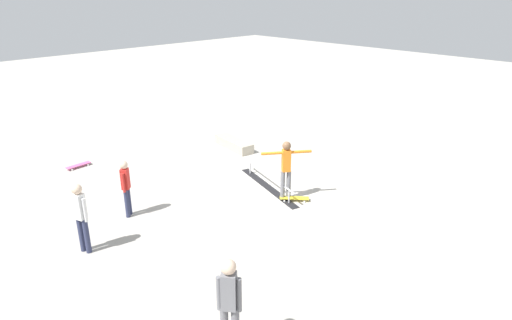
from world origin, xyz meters
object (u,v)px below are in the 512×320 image
(loose_skateboard_orange, at_px, (231,286))
(bystander_grey_shirt, at_px, (229,302))
(skateboard_main, at_px, (294,198))
(bystander_white_shirt, at_px, (81,214))
(loose_skateboard_pink, at_px, (78,165))
(bystander_red_shirt, at_px, (126,185))
(skate_ledge, at_px, (234,144))
(grind_rail, at_px, (268,182))
(skater_main, at_px, (286,167))

(loose_skateboard_orange, bearing_deg, bystander_grey_shirt, 175.03)
(skateboard_main, xyz_separation_m, bystander_white_shirt, (1.64, 5.18, 0.85))
(skateboard_main, bearing_deg, loose_skateboard_pink, 164.86)
(loose_skateboard_pink, distance_m, loose_skateboard_orange, 8.15)
(skateboard_main, bearing_deg, bystander_red_shirt, -164.76)
(skate_ledge, distance_m, loose_skateboard_orange, 8.03)
(bystander_red_shirt, relative_size, bystander_white_shirt, 0.92)
(skateboard_main, height_order, bystander_grey_shirt, bystander_grey_shirt)
(grind_rail, distance_m, bystander_grey_shirt, 6.37)
(bystander_grey_shirt, height_order, loose_skateboard_pink, bystander_grey_shirt)
(bystander_grey_shirt, bearing_deg, grind_rail, -89.62)
(skateboard_main, relative_size, bystander_red_shirt, 0.49)
(bystander_red_shirt, xyz_separation_m, loose_skateboard_pink, (4.06, -0.50, -0.78))
(loose_skateboard_orange, bearing_deg, grind_rail, -17.64)
(skate_ledge, height_order, skateboard_main, skate_ledge)
(skater_main, xyz_separation_m, loose_skateboard_pink, (6.27, 3.03, -0.91))
(skate_ledge, height_order, bystander_grey_shirt, bystander_grey_shirt)
(skate_ledge, height_order, bystander_red_shirt, bystander_red_shirt)
(grind_rail, distance_m, skateboard_main, 1.11)
(bystander_red_shirt, height_order, bystander_white_shirt, bystander_white_shirt)
(grind_rail, relative_size, bystander_white_shirt, 1.81)
(bystander_white_shirt, relative_size, loose_skateboard_pink, 2.02)
(grind_rail, bearing_deg, loose_skateboard_orange, 142.03)
(grind_rail, height_order, bystander_red_shirt, bystander_red_shirt)
(grind_rail, height_order, bystander_grey_shirt, bystander_grey_shirt)
(bystander_white_shirt, bearing_deg, bystander_grey_shirt, 165.01)
(skate_ledge, relative_size, loose_skateboard_orange, 2.33)
(bystander_white_shirt, height_order, loose_skateboard_pink, bystander_white_shirt)
(grind_rail, relative_size, bystander_grey_shirt, 1.69)
(bystander_grey_shirt, relative_size, bystander_red_shirt, 1.17)
(grind_rail, distance_m, loose_skateboard_pink, 6.31)
(skateboard_main, bearing_deg, skater_main, 166.73)
(grind_rail, distance_m, skater_main, 1.20)
(skate_ledge, distance_m, bystander_grey_shirt, 9.66)
(bystander_grey_shirt, bearing_deg, skate_ledge, -80.39)
(bystander_white_shirt, xyz_separation_m, loose_skateboard_pink, (4.86, -2.03, -0.85))
(bystander_grey_shirt, distance_m, bystander_red_shirt, 5.39)
(grind_rail, relative_size, loose_skateboard_pink, 3.66)
(loose_skateboard_orange, bearing_deg, skate_ledge, -5.29)
(grind_rail, bearing_deg, bystander_red_shirt, 87.40)
(bystander_grey_shirt, bearing_deg, bystander_white_shirt, -33.62)
(bystander_white_shirt, distance_m, loose_skateboard_orange, 3.65)
(loose_skateboard_pink, bearing_deg, skate_ledge, -28.35)
(skateboard_main, height_order, bystander_white_shirt, bystander_white_shirt)
(grind_rail, xyz_separation_m, skate_ledge, (3.18, -1.54, -0.02))
(skater_main, bearing_deg, loose_skateboard_orange, 62.83)
(skate_ledge, xyz_separation_m, loose_skateboard_orange, (-5.90, 5.44, -0.09))
(grind_rail, bearing_deg, bystander_white_shirt, 101.24)
(skate_ledge, height_order, skater_main, skater_main)
(skate_ledge, bearing_deg, skateboard_main, 158.87)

